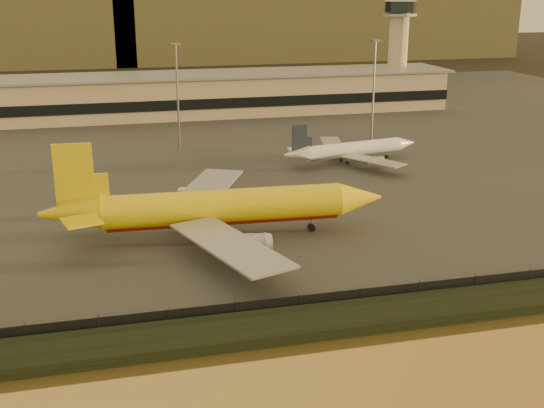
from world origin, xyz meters
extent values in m
plane|color=black|center=(0.00, 0.00, 0.00)|extent=(900.00, 900.00, 0.00)
cube|color=black|center=(0.00, -17.00, 0.70)|extent=(320.00, 7.00, 1.40)
cube|color=#2D2D2D|center=(0.00, 95.00, 0.10)|extent=(320.00, 220.00, 0.20)
cube|color=black|center=(0.00, -13.00, 1.30)|extent=(300.00, 0.05, 2.20)
cube|color=tan|center=(0.00, 125.00, 6.20)|extent=(160.00, 22.00, 12.00)
cube|color=black|center=(0.00, 113.80, 5.20)|extent=(160.00, 0.60, 3.00)
cube|color=gray|center=(0.00, 125.00, 12.50)|extent=(164.00, 24.00, 0.60)
cylinder|color=tan|center=(70.00, 131.00, 15.20)|extent=(6.40, 6.40, 30.00)
cylinder|color=black|center=(70.00, 131.00, 31.95)|extent=(10.40, 10.40, 3.50)
cylinder|color=gray|center=(70.00, 131.00, 29.40)|extent=(11.20, 11.20, 0.80)
cylinder|color=slate|center=(-10.00, 80.00, 12.70)|extent=(0.50, 0.50, 25.00)
cube|color=slate|center=(-10.00, 80.00, 25.40)|extent=(2.20, 2.20, 0.40)
cylinder|color=slate|center=(40.00, 78.00, 12.70)|extent=(0.50, 0.50, 25.00)
cube|color=slate|center=(40.00, 78.00, 25.40)|extent=(2.20, 2.20, 0.40)
cylinder|color=#DCBC0B|center=(-10.28, 15.27, 5.35)|extent=(37.76, 7.24, 5.42)
cylinder|color=#9D1908|center=(-10.28, 15.27, 4.40)|extent=(36.66, 6.00, 4.23)
cone|color=#DCBC0B|center=(12.11, 14.18, 5.35)|extent=(7.55, 5.77, 5.42)
cone|color=#DCBC0B|center=(-33.72, 16.41, 5.76)|extent=(9.64, 5.87, 5.42)
cube|color=#DCBC0B|center=(-32.68, 16.35, 11.72)|extent=(5.75, 0.71, 9.49)
cube|color=#DCBC0B|center=(-31.37, 21.72, 6.17)|extent=(6.70, 6.67, 0.33)
cube|color=#DCBC0B|center=(-31.90, 10.89, 6.17)|extent=(6.38, 6.34, 0.33)
cube|color=gray|center=(-10.63, 29.74, 4.40)|extent=(16.46, 24.36, 0.33)
cylinder|color=gray|center=(-8.19, 26.10, 2.91)|extent=(6.39, 3.28, 2.98)
cube|color=gray|center=(-12.03, 0.89, 4.40)|extent=(14.62, 24.56, 0.33)
cylinder|color=gray|center=(-9.25, 4.28, 2.91)|extent=(6.39, 3.28, 2.98)
cylinder|color=black|center=(4.04, 14.57, 0.80)|extent=(1.24, 1.01, 1.19)
cylinder|color=slate|center=(4.04, 14.57, 1.42)|extent=(0.21, 0.21, 2.44)
cylinder|color=black|center=(-14.31, 13.02, 0.80)|extent=(1.24, 1.01, 1.19)
cylinder|color=slate|center=(-14.31, 13.02, 1.42)|extent=(0.21, 0.21, 2.44)
cylinder|color=black|center=(-14.07, 17.89, 0.80)|extent=(1.24, 1.01, 1.19)
cylinder|color=slate|center=(-14.07, 17.89, 1.42)|extent=(0.21, 0.21, 2.44)
cylinder|color=silver|center=(26.93, 56.16, 3.28)|extent=(23.58, 7.43, 3.25)
cylinder|color=gray|center=(26.93, 56.16, 2.72)|extent=(22.81, 6.61, 2.53)
cone|color=silver|center=(40.66, 58.69, 3.28)|extent=(5.06, 4.02, 3.25)
cone|color=silver|center=(12.57, 53.51, 3.53)|extent=(6.33, 4.25, 3.25)
cube|color=#1B2132|center=(13.21, 53.63, 7.10)|extent=(3.56, 0.90, 5.68)
cube|color=silver|center=(13.26, 56.94, 3.77)|extent=(3.62, 3.48, 0.19)
cube|color=silver|center=(14.43, 50.55, 3.77)|extent=(4.32, 4.26, 0.19)
cube|color=gray|center=(24.68, 64.82, 2.72)|extent=(7.38, 15.22, 0.19)
cylinder|color=gray|center=(26.67, 62.96, 1.82)|extent=(4.15, 2.46, 1.79)
cube|color=gray|center=(27.91, 47.26, 2.72)|extent=(11.67, 14.77, 0.19)
cylinder|color=gray|center=(29.11, 49.71, 1.82)|extent=(4.15, 2.46, 1.79)
cylinder|color=black|center=(35.71, 57.77, 0.56)|extent=(0.81, 0.69, 0.71)
cylinder|color=slate|center=(35.71, 57.77, 0.93)|extent=(0.17, 0.17, 1.46)
cylinder|color=black|center=(24.80, 54.28, 0.56)|extent=(0.81, 0.69, 0.71)
cylinder|color=slate|center=(24.80, 54.28, 0.93)|extent=(0.17, 0.17, 1.46)
cylinder|color=black|center=(24.27, 57.15, 0.56)|extent=(0.81, 0.69, 0.71)
cylinder|color=slate|center=(24.27, 57.15, 0.93)|extent=(0.17, 0.17, 1.46)
cube|color=#DCBC0B|center=(17.54, 26.85, 1.00)|extent=(3.85, 2.54, 1.59)
cube|color=silver|center=(-13.00, 36.59, 1.22)|extent=(4.96, 3.66, 2.03)
camera|label=1|loc=(-27.58, -85.91, 38.59)|focal=45.00mm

